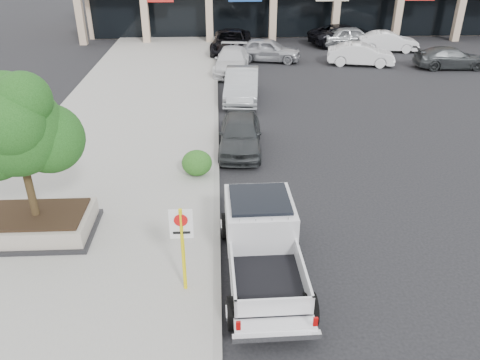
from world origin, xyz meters
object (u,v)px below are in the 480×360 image
at_px(planter_tree, 23,128).
at_px(lot_car_a, 267,50).
at_px(pickup_truck, 263,246).
at_px(curb_car_b, 242,85).
at_px(lot_car_f, 388,42).
at_px(curb_car_a, 240,134).
at_px(lot_car_d, 345,35).
at_px(no_parking_sign, 182,239).
at_px(curb_car_c, 232,61).
at_px(lot_car_e, 353,37).
at_px(curb_car_d, 231,42).
at_px(lot_car_b, 361,54).
at_px(planter, 39,224).
at_px(lot_car_c, 450,58).

bearing_deg(planter_tree, lot_car_a, 67.32).
height_order(pickup_truck, curb_car_b, pickup_truck).
xyz_separation_m(planter_tree, lot_car_f, (17.85, 23.14, -2.70)).
bearing_deg(planter_tree, curb_car_a, 44.08).
relative_size(lot_car_a, lot_car_d, 0.81).
distance_m(no_parking_sign, curb_car_c, 20.67).
bearing_deg(lot_car_f, planter_tree, 149.48).
height_order(planter_tree, lot_car_e, planter_tree).
distance_m(curb_car_a, curb_car_d, 17.18).
height_order(no_parking_sign, curb_car_d, no_parking_sign).
xyz_separation_m(lot_car_a, lot_car_f, (9.26, 2.58, -0.07)).
distance_m(no_parking_sign, lot_car_b, 24.33).
xyz_separation_m(pickup_truck, curb_car_b, (0.18, 14.43, -0.06)).
relative_size(planter, lot_car_d, 0.57).
xyz_separation_m(planter_tree, lot_car_d, (15.16, 25.38, -2.63)).
distance_m(curb_car_a, lot_car_d, 21.57).
bearing_deg(lot_car_c, planter_tree, 133.20).
xyz_separation_m(curb_car_c, lot_car_b, (8.66, 1.38, -0.01)).
height_order(curb_car_d, lot_car_b, curb_car_d).
relative_size(planter_tree, lot_car_d, 0.71).
bearing_deg(lot_car_e, planter_tree, 145.55).
bearing_deg(pickup_truck, curb_car_b, 88.03).
relative_size(no_parking_sign, curb_car_a, 0.55).
height_order(curb_car_a, lot_car_a, lot_car_a).
relative_size(curb_car_a, lot_car_d, 0.75).
height_order(curb_car_d, lot_car_c, curb_car_d).
distance_m(lot_car_e, lot_car_f, 2.66).
height_order(curb_car_b, curb_car_c, curb_car_b).
xyz_separation_m(curb_car_b, lot_car_e, (9.12, 12.10, -0.00)).
height_order(lot_car_b, lot_car_e, lot_car_e).
distance_m(curb_car_c, lot_car_d, 11.83).
distance_m(no_parking_sign, curb_car_b, 15.28).
bearing_deg(curb_car_d, curb_car_b, -83.27).
relative_size(pickup_truck, curb_car_a, 1.30).
height_order(no_parking_sign, curb_car_b, no_parking_sign).
height_order(planter_tree, curb_car_c, planter_tree).
distance_m(planter, pickup_truck, 6.67).
bearing_deg(lot_car_b, lot_car_d, 7.89).
height_order(lot_car_b, lot_car_f, lot_car_b).
bearing_deg(lot_car_a, lot_car_c, -88.83).
xyz_separation_m(curb_car_c, lot_car_e, (9.49, 6.63, 0.07)).
xyz_separation_m(planter_tree, curb_car_c, (6.06, 17.83, -2.68)).
bearing_deg(curb_car_b, curb_car_a, -88.40).
xyz_separation_m(planter, no_parking_sign, (4.39, -2.58, 1.16)).
distance_m(planter_tree, lot_car_e, 29.10).
bearing_deg(lot_car_c, pickup_truck, 146.56).
distance_m(curb_car_d, lot_car_c, 14.99).
xyz_separation_m(curb_car_c, lot_car_d, (9.11, 7.55, 0.05)).
bearing_deg(lot_car_d, lot_car_a, 113.97).
bearing_deg(lot_car_c, planter, 133.25).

